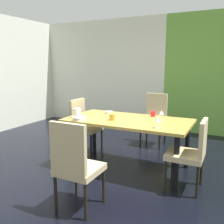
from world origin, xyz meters
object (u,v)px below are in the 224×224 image
Objects in this scene: serving_bowl_near_shelf at (79,119)px; chair_right_near at (192,151)px; wine_glass_near_window at (157,119)px; dining_table at (128,125)px; chair_left_far at (83,123)px; chair_head_near at (75,163)px; serving_bowl_north at (109,112)px; chair_head_far at (155,117)px; cup_west at (153,114)px; wine_glass_right at (161,113)px; pitcher_corner at (77,113)px; cup_south at (112,117)px.

chair_right_near is at bearing 2.98° from serving_bowl_near_shelf.
dining_table is at bearing 150.16° from wine_glass_near_window.
dining_table is 1.04m from chair_left_far.
chair_head_near is 1.68m from serving_bowl_north.
chair_head_far is 1.02m from cup_west.
cup_west is at bearing 6.95° from serving_bowl_north.
cup_west is at bearing 93.85° from chair_left_far.
chair_left_far is 6.42× the size of wine_glass_right.
serving_bowl_north is at bearing 171.51° from wine_glass_right.
pitcher_corner reaches higher than cup_west.
cup_south is (0.43, 0.21, 0.02)m from serving_bowl_near_shelf.
chair_right_near reaches higher than wine_glass_right.
cup_west is at bearing 79.68° from chair_head_near.
wine_glass_right and pitcher_corner have the same top height.
dining_table is 1.33m from chair_head_near.
chair_head_near is 1.00× the size of chair_head_far.
serving_bowl_near_shelf is at bearing -139.93° from cup_west.
serving_bowl_north is 1.48× the size of cup_south.
chair_left_far reaches higher than serving_bowl_near_shelf.
chair_head_far reaches higher than wine_glass_right.
chair_right_near is at bearing -16.44° from dining_table.
cup_south is at bearing -139.50° from dining_table.
serving_bowl_north is at bearing 76.80° from serving_bowl_near_shelf.
pitcher_corner is (-0.76, -1.57, 0.29)m from chair_head_far.
serving_bowl_near_shelf is 0.18m from pitcher_corner.
chair_head_near is 10.94× the size of cup_south.
dining_table is 2.02× the size of chair_right_near.
chair_left_far reaches higher than wine_glass_near_window.
wine_glass_right is at bearing -49.57° from cup_west.
dining_table is 13.62× the size of serving_bowl_north.
pitcher_corner is at bearing -161.69° from dining_table.
chair_head_far is at bearing 65.29° from serving_bowl_north.
chair_head_near reaches higher than wine_glass_near_window.
serving_bowl_north is 0.68× the size of serving_bowl_near_shelf.
cup_west is (-0.19, 0.23, -0.07)m from wine_glass_right.
chair_head_far is 1.30m from wine_glass_right.
serving_bowl_north is 1.56× the size of cup_west.
chair_head_far is 1.10× the size of chair_right_near.
serving_bowl_north is (-0.46, 0.28, 0.10)m from dining_table.
chair_head_far reaches higher than chair_left_far.
chair_head_far is 1.44m from chair_left_far.
wine_glass_near_window reaches higher than cup_south.
chair_right_near is 10.51× the size of cup_west.
chair_right_near is at bearing 2.29° from wine_glass_near_window.
serving_bowl_north reaches higher than dining_table.
cup_south is (-1.17, 0.13, 0.29)m from chair_right_near.
chair_right_near reaches higher than dining_table.
chair_head_near is at bearing -108.89° from wine_glass_right.
cup_south is 0.70m from cup_west.
cup_south is (-0.20, -1.48, 0.26)m from chair_head_far.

